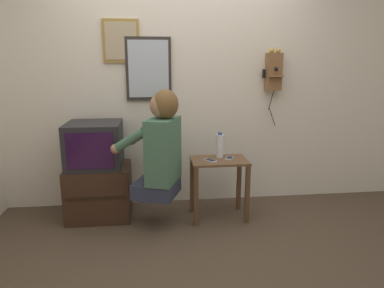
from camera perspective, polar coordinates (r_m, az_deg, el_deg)
The scene contains 12 objects.
ground_plane at distance 2.83m, azimuth 0.83°, elevation -18.38°, with size 14.00×14.00×0.00m, color #4C3D2D.
wall_back at distance 3.61m, azimuth -1.59°, elevation 9.91°, with size 6.80×0.05×2.55m.
side_table at distance 3.33m, azimuth 4.50°, elevation -4.99°, with size 0.54×0.37×0.59m.
person at distance 3.05m, azimuth -5.23°, elevation -0.42°, with size 0.63×0.56×0.97m.
tv_stand at distance 3.52m, azimuth -15.16°, elevation -7.62°, with size 0.60×0.49×0.52m.
television at distance 3.41m, azimuth -15.94°, elevation -0.09°, with size 0.51×0.51×0.42m.
wall_phone_antique at distance 3.73m, azimuth 13.43°, elevation 11.72°, with size 0.20×0.18×0.80m.
framed_picture at distance 3.57m, azimuth -11.76°, elevation 16.47°, with size 0.36×0.03×0.41m.
wall_mirror at distance 3.55m, azimuth -7.25°, elevation 12.30°, with size 0.45×0.03×0.62m.
cell_phone_held at distance 3.23m, azimuth 3.06°, elevation -2.75°, with size 0.12×0.14×0.01m.
cell_phone_spare at distance 3.33m, azimuth 6.30°, elevation -2.33°, with size 0.11×0.14×0.01m.
water_bottle at distance 3.34m, azimuth 4.64°, elevation -0.27°, with size 0.08×0.08×0.25m.
Camera 1 is at (-0.32, -2.39, 1.48)m, focal length 32.00 mm.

